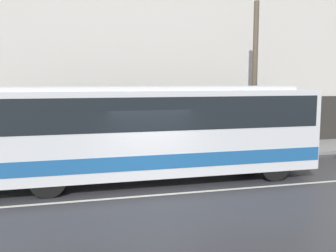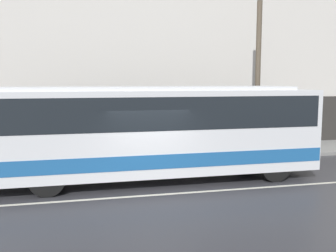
{
  "view_description": "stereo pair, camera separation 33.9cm",
  "coord_description": "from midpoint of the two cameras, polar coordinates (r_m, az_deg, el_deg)",
  "views": [
    {
      "loc": [
        -2.33,
        -10.52,
        3.37
      ],
      "look_at": [
        0.87,
        1.73,
        1.85
      ],
      "focal_mm": 40.0,
      "sensor_mm": 36.0,
      "label": 1
    },
    {
      "loc": [
        -2.01,
        -10.6,
        3.37
      ],
      "look_at": [
        0.87,
        1.73,
        1.85
      ],
      "focal_mm": 40.0,
      "sensor_mm": 36.0,
      "label": 2
    }
  ],
  "objects": [
    {
      "name": "building_facade",
      "position": [
        18.09,
        -6.29,
        11.73
      ],
      "size": [
        60.0,
        0.35,
        10.2
      ],
      "color": "silver",
      "rests_on": "ground_plane"
    },
    {
      "name": "utility_pole_near",
      "position": [
        17.24,
        14.06,
        7.09
      ],
      "size": [
        0.23,
        0.23,
        6.7
      ],
      "color": "brown",
      "rests_on": "sidewalk"
    },
    {
      "name": "transit_bus",
      "position": [
        12.63,
        -1.99,
        -0.3
      ],
      "size": [
        11.36,
        2.62,
        3.19
      ],
      "color": "silver",
      "rests_on": "ground_plane"
    },
    {
      "name": "sidewalk",
      "position": [
        16.63,
        -5.36,
        -4.6
      ],
      "size": [
        60.0,
        3.19,
        0.15
      ],
      "color": "gray",
      "rests_on": "ground_plane"
    },
    {
      "name": "pedestrian_waiting",
      "position": [
        16.47,
        -15.62,
        -1.9
      ],
      "size": [
        0.36,
        0.36,
        1.68
      ],
      "color": "maroon",
      "rests_on": "sidewalk"
    },
    {
      "name": "lane_stripe",
      "position": [
        11.3,
        -1.45,
        -10.48
      ],
      "size": [
        54.0,
        0.14,
        0.01
      ],
      "color": "beige",
      "rests_on": "ground_plane"
    },
    {
      "name": "ground_plane",
      "position": [
        11.3,
        -1.45,
        -10.5
      ],
      "size": [
        60.0,
        60.0,
        0.0
      ],
      "primitive_type": "plane",
      "color": "#333338"
    }
  ]
}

